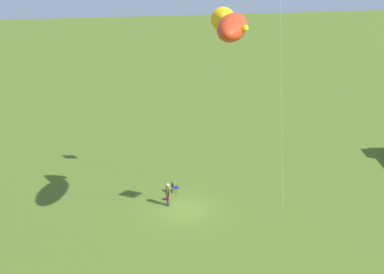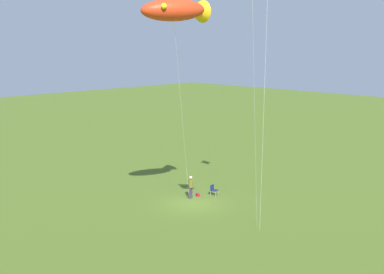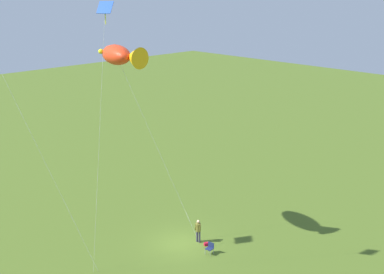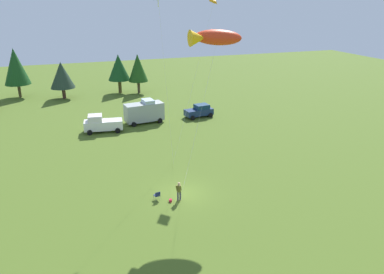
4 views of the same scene
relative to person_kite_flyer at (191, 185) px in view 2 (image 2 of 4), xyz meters
name	(u,v)px [view 2 (image 2 of 4)]	position (x,y,z in m)	size (l,w,h in m)	color
ground_plane	(194,203)	(0.71, 1.06, -1.02)	(160.00, 160.00, 0.00)	#4A621F
person_kite_flyer	(191,185)	(0.00, 0.00, 0.00)	(0.57, 0.38, 1.74)	#38344B
folding_chair	(213,189)	(-1.81, 0.65, -0.53)	(0.56, 0.56, 0.82)	#1A244D
backpack_on_grass	(198,195)	(-0.79, -0.02, -0.91)	(0.32, 0.22, 0.22)	#B1132A
kite_large_fish	(179,10)	(4.29, 3.26, 12.54)	(6.93, 4.85, 14.31)	red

